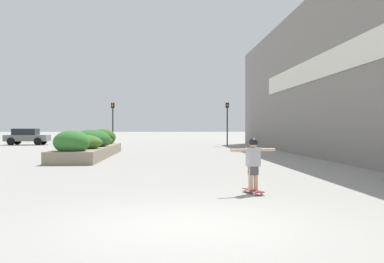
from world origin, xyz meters
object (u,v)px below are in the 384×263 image
(skateboard, at_px, (253,191))
(traffic_light_left, at_px, (113,117))
(traffic_light_right, at_px, (227,117))
(car_center_left, at_px, (27,136))
(skateboarder, at_px, (253,159))
(car_leftmost, at_px, (312,135))

(skateboard, relative_size, traffic_light_left, 0.22)
(skateboard, distance_m, traffic_light_right, 26.94)
(car_center_left, bearing_deg, traffic_light_right, 80.28)
(skateboarder, bearing_deg, car_center_left, 101.39)
(traffic_light_left, xyz_separation_m, traffic_light_right, (9.83, 0.20, 0.04))
(skateboarder, xyz_separation_m, traffic_light_left, (-6.75, 26.45, 1.65))
(traffic_light_right, bearing_deg, skateboard, -96.59)
(skateboarder, relative_size, traffic_light_left, 0.34)
(skateboarder, distance_m, car_center_left, 33.31)
(skateboarder, xyz_separation_m, traffic_light_right, (3.08, 26.65, 1.69))
(car_leftmost, distance_m, traffic_light_right, 9.86)
(traffic_light_left, distance_m, traffic_light_right, 9.83)
(skateboard, height_order, car_leftmost, car_leftmost)
(skateboarder, bearing_deg, traffic_light_left, 88.97)
(car_leftmost, xyz_separation_m, car_center_left, (-26.94, -0.84, -0.04))
(car_leftmost, bearing_deg, skateboarder, 158.66)
(car_center_left, bearing_deg, traffic_light_left, 68.19)
(car_leftmost, bearing_deg, car_center_left, 91.79)
(skateboarder, height_order, car_leftmost, car_leftmost)
(skateboard, xyz_separation_m, traffic_light_left, (-6.75, 26.45, 2.43))
(skateboard, height_order, traffic_light_left, traffic_light_left)
(traffic_light_right, bearing_deg, car_center_left, 170.28)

